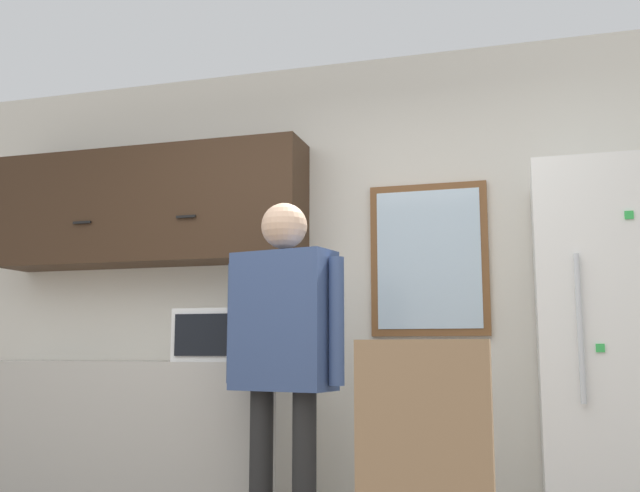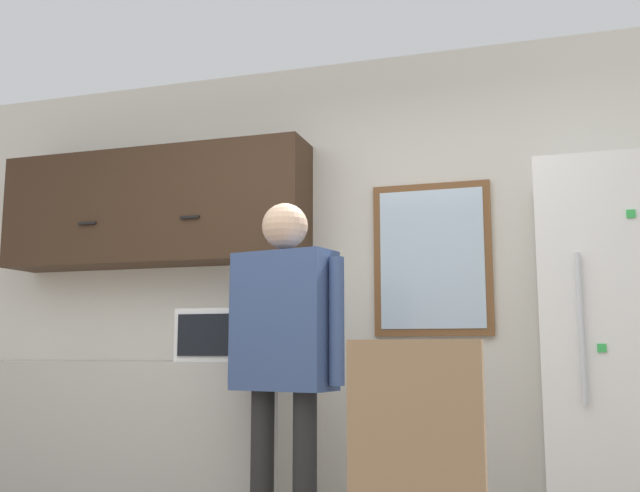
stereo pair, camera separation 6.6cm
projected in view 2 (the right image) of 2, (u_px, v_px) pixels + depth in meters
The scene contains 7 objects.
back_wall at pixel (351, 284), 4.16m from camera, with size 6.00×0.06×2.70m.
counter at pixel (134, 441), 4.09m from camera, with size 1.97×0.57×0.91m.
upper_cabinets at pixel (153, 208), 4.41m from camera, with size 1.97×0.35×0.71m.
microwave at pixel (229, 336), 3.94m from camera, with size 0.46×0.43×0.28m.
person at pixel (284, 339), 3.33m from camera, with size 0.62×0.32×1.67m.
refrigerator at pixel (626, 361), 3.30m from camera, with size 0.76×0.75×1.83m.
window at pixel (432, 259), 4.00m from camera, with size 0.66×0.05×0.86m.
Camera 2 is at (1.06, -1.91, 0.97)m, focal length 40.00 mm.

